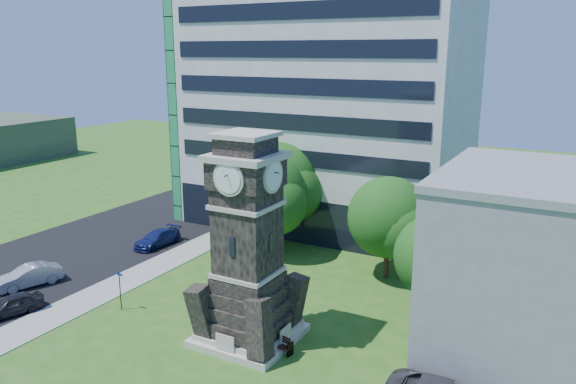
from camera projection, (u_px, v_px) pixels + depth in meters
The scene contains 14 objects.
ground at pixel (188, 341), 32.83m from camera, with size 160.00×160.00×0.00m, color #285B1A.
sidewalk at pixel (129, 279), 41.52m from camera, with size 3.00×70.00×0.06m, color gray.
street at pixel (52, 260), 45.51m from camera, with size 14.00×80.00×0.02m, color black.
clock_tower at pixel (248, 254), 31.83m from camera, with size 5.40×5.40×12.22m.
office_tall at pixel (329, 75), 52.77m from camera, with size 26.20×15.11×28.60m.
car_street_south at pixel (11, 305), 35.96m from camera, with size 1.56×3.87×1.32m, color black.
car_street_mid at pixel (29, 276), 40.28m from camera, with size 1.58×4.54×1.50m, color #94959B.
car_street_north at pixel (157, 238), 48.64m from camera, with size 1.86×4.58×1.33m, color navy.
park_bench at pixel (276, 342), 31.57m from camera, with size 2.04×0.54×1.06m.
street_sign at pixel (120, 286), 36.36m from camera, with size 0.64×0.06×2.65m.
tree_nw at pixel (283, 184), 49.24m from camera, with size 7.73×7.03×8.85m.
tree_nc at pixel (267, 196), 46.12m from camera, with size 7.34×6.68×8.40m.
tree_ne at pixel (389, 220), 40.85m from camera, with size 6.58×5.98×7.70m.
tree_east at pixel (438, 260), 32.99m from camera, with size 5.56×5.05×7.25m.
Camera 1 is at (19.51, -23.15, 16.50)m, focal length 35.00 mm.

